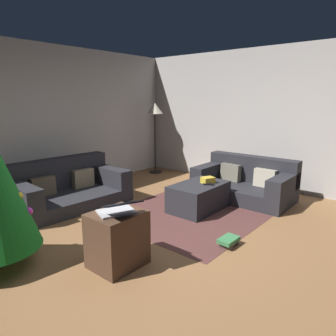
{
  "coord_description": "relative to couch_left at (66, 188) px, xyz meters",
  "views": [
    {
      "loc": [
        -2.54,
        -2.06,
        1.68
      ],
      "look_at": [
        0.61,
        0.6,
        0.75
      ],
      "focal_mm": 33.09,
      "sensor_mm": 36.0,
      "label": 1
    }
  ],
  "objects": [
    {
      "name": "corner_partition",
      "position": [
        3.09,
        -2.26,
        1.03
      ],
      "size": [
        0.12,
        6.4,
        2.6
      ],
      "primitive_type": "cube",
      "color": "#B5B0AB",
      "rests_on": "ground_plane"
    },
    {
      "name": "laptop",
      "position": [
        -0.73,
        -2.12,
        0.36
      ],
      "size": [
        0.48,
        0.51,
        0.18
      ],
      "color": "silver",
      "rests_on": "side_table"
    },
    {
      "name": "side_table",
      "position": [
        -0.71,
        -2.06,
        0.02
      ],
      "size": [
        0.52,
        0.44,
        0.57
      ],
      "primitive_type": "cube",
      "color": "#4C3323",
      "rests_on": "ground_plane"
    },
    {
      "name": "gift_box",
      "position": [
        1.3,
        -1.84,
        0.19
      ],
      "size": [
        0.23,
        0.21,
        0.09
      ],
      "primitive_type": "cube",
      "rotation": [
        0.0,
        0.0,
        -0.4
      ],
      "color": "gold",
      "rests_on": "ottoman"
    },
    {
      "name": "ground_plane",
      "position": [
        -0.05,
        -2.26,
        -0.27
      ],
      "size": [
        6.4,
        6.4,
        0.0
      ],
      "primitive_type": "plane",
      "color": "brown"
    },
    {
      "name": "couch_left",
      "position": [
        0.0,
        0.0,
        0.0
      ],
      "size": [
        1.79,
        1.09,
        0.73
      ],
      "rotation": [
        0.0,
        0.0,
        3.09
      ],
      "color": "#26262B",
      "rests_on": "ground_plane"
    },
    {
      "name": "couch_right",
      "position": [
        2.19,
        -2.04,
        -0.0
      ],
      "size": [
        0.93,
        1.6,
        0.7
      ],
      "rotation": [
        0.0,
        0.0,
        1.58
      ],
      "color": "#26262B",
      "rests_on": "ground_plane"
    },
    {
      "name": "book_stack",
      "position": [
        0.41,
        -2.72,
        -0.22
      ],
      "size": [
        0.27,
        0.18,
        0.1
      ],
      "color": "#4C423D",
      "rests_on": "ground_plane"
    },
    {
      "name": "corner_lamp",
      "position": [
        2.56,
        0.41,
        1.08
      ],
      "size": [
        0.36,
        0.36,
        1.59
      ],
      "color": "black",
      "rests_on": "ground_plane"
    },
    {
      "name": "rear_partition",
      "position": [
        -0.05,
        0.88,
        1.03
      ],
      "size": [
        6.4,
        0.12,
        2.6
      ],
      "primitive_type": "cube",
      "color": "#BCB7B2",
      "rests_on": "ground_plane"
    },
    {
      "name": "ottoman",
      "position": [
        1.18,
        -1.76,
        -0.06
      ],
      "size": [
        0.93,
        0.58,
        0.41
      ],
      "primitive_type": "cube",
      "color": "#26262B",
      "rests_on": "ground_plane"
    },
    {
      "name": "tv_remote",
      "position": [
        1.22,
        -1.9,
        0.15
      ],
      "size": [
        0.13,
        0.16,
        0.02
      ],
      "primitive_type": "cube",
      "rotation": [
        0.0,
        0.0,
        0.54
      ],
      "color": "black",
      "rests_on": "ottoman"
    },
    {
      "name": "area_rug",
      "position": [
        1.18,
        -1.76,
        -0.27
      ],
      "size": [
        2.6,
        2.0,
        0.01
      ],
      "primitive_type": "cube",
      "color": "#532E2B",
      "rests_on": "ground_plane"
    }
  ]
}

